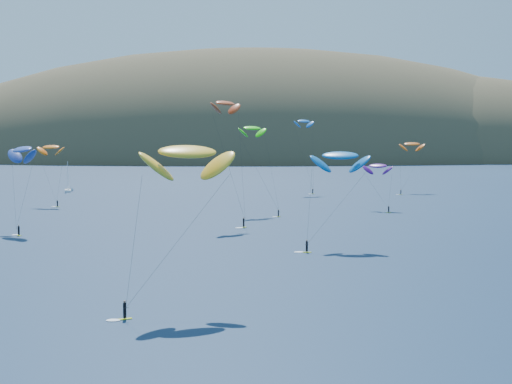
% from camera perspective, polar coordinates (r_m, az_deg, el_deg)
% --- Properties ---
extents(island, '(730.00, 300.00, 210.00)m').
position_cam_1_polar(island, '(611.24, 1.83, 1.67)').
color(island, '#3D3526').
rests_on(island, ground).
extents(sailboat, '(8.79, 7.65, 10.55)m').
position_cam_1_polar(sailboat, '(252.17, -14.82, 0.21)').
color(sailboat, white).
rests_on(sailboat, ground).
extents(kitesurfer_1, '(8.30, 7.92, 18.17)m').
position_cam_1_polar(kitesurfer_1, '(203.32, -16.09, 3.47)').
color(kitesurfer_1, '#C1D818').
rests_on(kitesurfer_1, ground).
extents(kitesurfer_2, '(12.73, 11.57, 20.11)m').
position_cam_1_polar(kitesurfer_2, '(79.73, -5.51, 3.21)').
color(kitesurfer_2, '#C1D818').
rests_on(kitesurfer_2, ground).
extents(kitesurfer_3, '(10.63, 12.53, 23.03)m').
position_cam_1_polar(kitesurfer_3, '(175.56, -0.31, 5.12)').
color(kitesurfer_3, '#C1D818').
rests_on(kitesurfer_3, ground).
extents(kitesurfer_4, '(7.93, 7.29, 26.05)m').
position_cam_1_polar(kitesurfer_4, '(238.20, 3.84, 5.66)').
color(kitesurfer_4, '#C1D818').
rests_on(kitesurfer_4, ground).
extents(kitesurfer_5, '(12.33, 10.34, 18.33)m').
position_cam_1_polar(kitesurfer_5, '(123.30, 6.75, 2.91)').
color(kitesurfer_5, '#C1D818').
rests_on(kitesurfer_5, ground).
extents(kitesurfer_6, '(8.23, 11.85, 13.43)m').
position_cam_1_polar(kitesurfer_6, '(187.05, 9.72, 2.07)').
color(kitesurfer_6, '#C1D818').
rests_on(kitesurfer_6, ground).
extents(kitesurfer_9, '(8.56, 10.30, 28.15)m').
position_cam_1_polar(kitesurfer_9, '(152.79, -2.48, 7.08)').
color(kitesurfer_9, '#C1D818').
rests_on(kitesurfer_9, ground).
extents(kitesurfer_10, '(9.29, 12.56, 18.89)m').
position_cam_1_polar(kitesurfer_10, '(149.13, -18.20, 3.24)').
color(kitesurfer_10, '#C1D818').
rests_on(kitesurfer_10, ground).
extents(kitesurfer_11, '(10.98, 12.95, 18.71)m').
position_cam_1_polar(kitesurfer_11, '(248.10, 12.36, 3.77)').
color(kitesurfer_11, '#C1D818').
rests_on(kitesurfer_11, ground).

